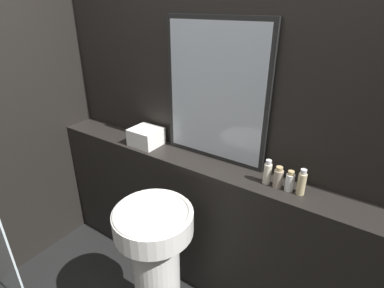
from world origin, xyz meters
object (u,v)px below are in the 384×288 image
towel_stack (146,137)px  lotion_bottle (290,182)px  mirror (215,93)px  body_wash_bottle (302,183)px  shampoo_bottle (267,173)px  pedestal_sink (156,264)px  conditioner_bottle (278,178)px

towel_stack → lotion_bottle: bearing=0.0°
mirror → towel_stack: 0.60m
body_wash_bottle → mirror: bearing=170.2°
shampoo_bottle → pedestal_sink: bearing=-130.8°
mirror → body_wash_bottle: mirror is taller
lotion_bottle → body_wash_bottle: 0.06m
mirror → lotion_bottle: mirror is taller
mirror → body_wash_bottle: (0.57, -0.10, -0.35)m
conditioner_bottle → shampoo_bottle: bearing=-180.0°
pedestal_sink → conditioner_bottle: conditioner_bottle is taller
conditioner_bottle → lotion_bottle: 0.06m
pedestal_sink → lotion_bottle: 0.85m
pedestal_sink → lotion_bottle: lotion_bottle is taller
pedestal_sink → body_wash_bottle: (0.58, 0.47, 0.49)m
towel_stack → shampoo_bottle: (0.86, -0.00, 0.01)m
conditioner_bottle → body_wash_bottle: (0.12, 0.00, 0.01)m
pedestal_sink → lotion_bottle: (0.52, 0.47, 0.48)m
pedestal_sink → conditioner_bottle: 0.81m
mirror → conditioner_bottle: bearing=-12.3°
towel_stack → lotion_bottle: (0.98, 0.00, -0.01)m
pedestal_sink → towel_stack: bearing=134.3°
conditioner_bottle → lotion_bottle: (0.06, 0.00, -0.00)m
pedestal_sink → shampoo_bottle: bearing=49.2°
lotion_bottle → body_wash_bottle: body_wash_bottle is taller
shampoo_bottle → body_wash_bottle: size_ratio=0.98×
pedestal_sink → mirror: bearing=88.5°
pedestal_sink → shampoo_bottle: size_ratio=6.38×
towel_stack → lotion_bottle: 0.98m
pedestal_sink → shampoo_bottle: 0.79m
pedestal_sink → towel_stack: size_ratio=4.56×
pedestal_sink → conditioner_bottle: (0.46, 0.47, 0.48)m
towel_stack → body_wash_bottle: bearing=0.0°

